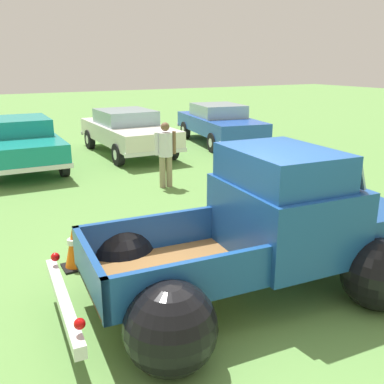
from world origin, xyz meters
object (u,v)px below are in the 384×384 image
(show_car_2, at_px, (127,130))
(spectator_0, at_px, (166,151))
(vintage_pickup_truck, at_px, (267,237))
(show_car_3, at_px, (219,122))
(show_car_1, at_px, (20,141))
(lane_cone_0, at_px, (74,248))

(show_car_2, bearing_deg, spectator_0, -8.31)
(vintage_pickup_truck, relative_size, show_car_3, 0.97)
(vintage_pickup_truck, xyz_separation_m, show_car_1, (-1.74, 8.94, 0.03))
(vintage_pickup_truck, distance_m, lane_cone_0, 2.85)
(vintage_pickup_truck, height_order, spectator_0, vintage_pickup_truck)
(show_car_3, bearing_deg, lane_cone_0, -34.31)
(show_car_1, relative_size, spectator_0, 2.88)
(vintage_pickup_truck, xyz_separation_m, show_car_3, (5.33, 9.54, 0.03))
(vintage_pickup_truck, bearing_deg, spectator_0, 83.41)
(show_car_3, height_order, lane_cone_0, show_car_3)
(show_car_3, xyz_separation_m, spectator_0, (-4.32, -4.38, 0.11))
(show_car_3, bearing_deg, show_car_2, -78.06)
(vintage_pickup_truck, height_order, show_car_2, vintage_pickup_truck)
(spectator_0, xyz_separation_m, lane_cone_0, (-3.10, -3.28, -0.58))
(show_car_3, bearing_deg, vintage_pickup_truck, -19.41)
(show_car_2, distance_m, spectator_0, 4.30)
(show_car_2, relative_size, lane_cone_0, 7.40)
(show_car_1, xyz_separation_m, show_car_2, (3.40, 0.47, 0.00))
(show_car_1, height_order, spectator_0, spectator_0)
(show_car_2, relative_size, show_car_3, 0.96)
(vintage_pickup_truck, bearing_deg, show_car_2, 84.46)
(show_car_1, relative_size, lane_cone_0, 7.23)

